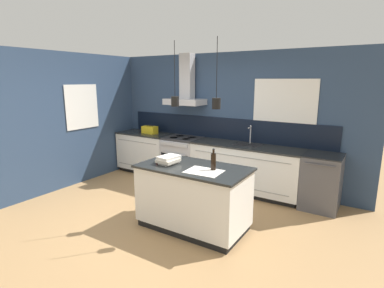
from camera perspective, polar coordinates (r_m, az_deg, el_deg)
ground_plane at (r=4.79m, az=-6.02°, el=-13.68°), size 16.00×16.00×0.00m
wall_back at (r=6.07m, az=5.22°, el=5.22°), size 5.60×2.10×2.60m
wall_left at (r=6.59m, az=-19.27°, el=4.70°), size 0.08×3.80×2.60m
counter_run_left at (r=6.92m, az=-8.69°, el=-1.54°), size 1.28×0.64×0.91m
counter_run_sink at (r=5.68m, az=10.15°, el=-4.63°), size 2.07×0.64×1.25m
oven_range at (r=6.31m, az=-1.76°, el=-2.79°), size 0.75×0.66×0.91m
dishwasher at (r=5.35m, az=23.40°, el=-6.58°), size 0.58×0.65×0.91m
kitchen_island at (r=4.29m, az=0.25°, el=-10.09°), size 1.54×0.84×0.91m
bottle_on_island at (r=3.96m, az=4.10°, el=-3.31°), size 0.07×0.07×0.29m
book_stack at (r=4.27m, az=-4.49°, el=-3.00°), size 0.26×0.34×0.11m
red_supply_box at (r=4.31m, az=-5.32°, el=-3.07°), size 0.20×0.14×0.09m
paper_pile at (r=3.91m, az=2.26°, el=-5.26°), size 0.48×0.38×0.01m
yellow_toolbox at (r=6.73m, az=-8.05°, el=2.70°), size 0.34×0.18×0.19m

